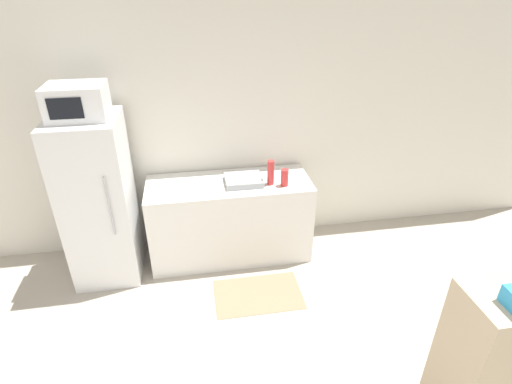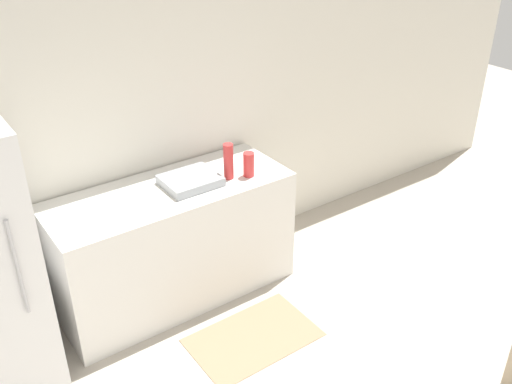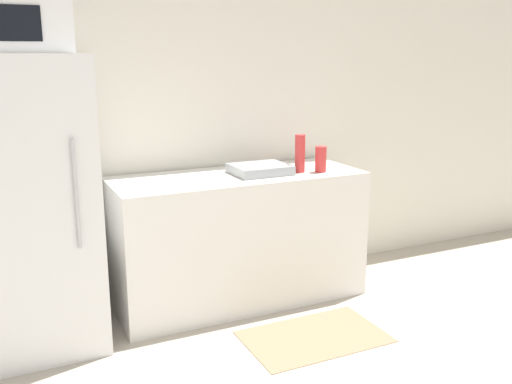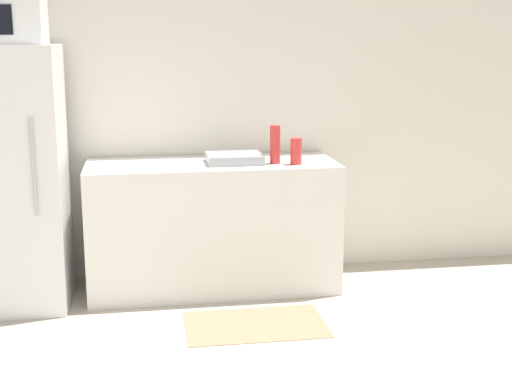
# 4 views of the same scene
# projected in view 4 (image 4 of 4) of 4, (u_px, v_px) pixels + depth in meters

# --- Properties ---
(wall_back) EXTENTS (8.00, 0.06, 2.60)m
(wall_back) POSITION_uv_depth(u_px,v_px,m) (201.00, 94.00, 5.02)
(wall_back) COLOR silver
(wall_back) RESTS_ON ground_plane
(refrigerator) EXTENTS (0.61, 0.68, 1.65)m
(refrigerator) POSITION_uv_depth(u_px,v_px,m) (15.00, 178.00, 4.49)
(refrigerator) COLOR silver
(refrigerator) RESTS_ON ground_plane
(microwave) EXTENTS (0.48, 0.39, 0.29)m
(microwave) POSITION_uv_depth(u_px,v_px,m) (3.00, 20.00, 4.28)
(microwave) COLOR white
(microwave) RESTS_ON refrigerator
(counter) EXTENTS (1.67, 0.64, 0.87)m
(counter) POSITION_uv_depth(u_px,v_px,m) (213.00, 226.00, 4.85)
(counter) COLOR silver
(counter) RESTS_ON ground_plane
(sink_basin) EXTENTS (0.37, 0.31, 0.06)m
(sink_basin) POSITION_uv_depth(u_px,v_px,m) (234.00, 158.00, 4.75)
(sink_basin) COLOR #9EA3A8
(sink_basin) RESTS_ON counter
(bottle_tall) EXTENTS (0.07, 0.07, 0.25)m
(bottle_tall) POSITION_uv_depth(u_px,v_px,m) (275.00, 144.00, 4.70)
(bottle_tall) COLOR red
(bottle_tall) RESTS_ON counter
(bottle_short) EXTENTS (0.08, 0.08, 0.17)m
(bottle_short) POSITION_uv_depth(u_px,v_px,m) (296.00, 151.00, 4.68)
(bottle_short) COLOR red
(bottle_short) RESTS_ON counter
(kitchen_rug) EXTENTS (0.84, 0.53, 0.01)m
(kitchen_rug) POSITION_uv_depth(u_px,v_px,m) (255.00, 324.00, 4.28)
(kitchen_rug) COLOR #937A5B
(kitchen_rug) RESTS_ON ground_plane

